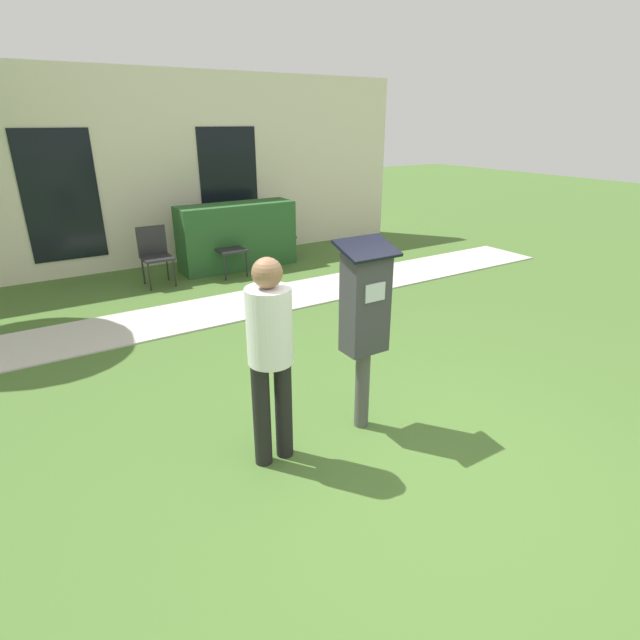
{
  "coord_description": "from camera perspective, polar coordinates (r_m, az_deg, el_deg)",
  "views": [
    {
      "loc": [
        -2.19,
        -2.3,
        2.41
      ],
      "look_at": [
        -0.4,
        0.57,
        1.05
      ],
      "focal_mm": 28.0,
      "sensor_mm": 36.0,
      "label": 1
    }
  ],
  "objects": [
    {
      "name": "outdoor_chair_right",
      "position": [
        9.27,
        -4.83,
        10.13
      ],
      "size": [
        0.44,
        0.44,
        0.9
      ],
      "rotation": [
        0.0,
        0.0,
        0.03
      ],
      "color": "#262628",
      "rests_on": "ground"
    },
    {
      "name": "outdoor_chair_left",
      "position": [
        8.17,
        -18.37,
        7.49
      ],
      "size": [
        0.44,
        0.44,
        0.9
      ],
      "rotation": [
        0.0,
        0.0,
        0.12
      ],
      "color": "#262628",
      "rests_on": "ground"
    },
    {
      "name": "building_facade",
      "position": [
        9.27,
        -19.07,
        15.75
      ],
      "size": [
        10.0,
        0.26,
        3.2
      ],
      "color": "beige",
      "rests_on": "ground"
    },
    {
      "name": "sidewalk",
      "position": [
        6.92,
        -11.61,
        1.16
      ],
      "size": [
        12.0,
        1.1,
        0.02
      ],
      "color": "beige",
      "rests_on": "ground"
    },
    {
      "name": "ground_plane",
      "position": [
        3.99,
        9.53,
        -15.63
      ],
      "size": [
        40.0,
        40.0,
        0.0
      ],
      "primitive_type": "plane",
      "color": "#476B2D"
    },
    {
      "name": "hedge_row",
      "position": [
        8.82,
        -9.46,
        9.45
      ],
      "size": [
        1.99,
        0.6,
        1.1
      ],
      "color": "#285628",
      "rests_on": "ground"
    },
    {
      "name": "parking_meter",
      "position": [
        3.88,
        5.15,
        0.79
      ],
      "size": [
        0.44,
        0.31,
        1.59
      ],
      "color": "#4C4C4C",
      "rests_on": "ground"
    },
    {
      "name": "person_standing",
      "position": [
        3.51,
        -5.71,
        -3.2
      ],
      "size": [
        0.32,
        0.32,
        1.58
      ],
      "rotation": [
        0.0,
        0.0,
        0.1
      ],
      "color": "black",
      "rests_on": "ground"
    },
    {
      "name": "outdoor_chair_middle",
      "position": [
        8.4,
        -10.48,
        8.61
      ],
      "size": [
        0.44,
        0.44,
        0.9
      ],
      "rotation": [
        0.0,
        0.0,
        0.02
      ],
      "color": "#262628",
      "rests_on": "ground"
    }
  ]
}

